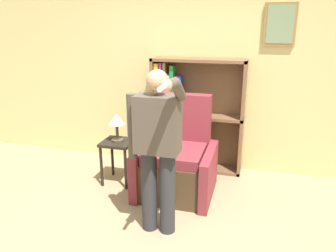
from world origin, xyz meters
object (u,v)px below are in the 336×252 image
(armchair, at_px, (177,163))
(person_standing, at_px, (157,145))
(table_lamp, at_px, (117,121))
(bookcase, at_px, (185,116))
(side_table, at_px, (118,150))

(armchair, height_order, person_standing, person_standing)
(person_standing, relative_size, table_lamp, 4.46)
(bookcase, distance_m, person_standing, 1.58)
(table_lamp, bearing_deg, person_standing, -47.75)
(bookcase, relative_size, armchair, 1.33)
(armchair, relative_size, table_lamp, 3.23)
(table_lamp, bearing_deg, armchair, -1.91)
(armchair, bearing_deg, table_lamp, 178.09)
(bookcase, distance_m, table_lamp, 1.00)
(bookcase, height_order, person_standing, person_standing)
(side_table, bearing_deg, armchair, -1.91)
(person_standing, height_order, side_table, person_standing)
(bookcase, relative_size, table_lamp, 4.30)
(bookcase, distance_m, armchair, 0.82)
(bookcase, distance_m, side_table, 1.04)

